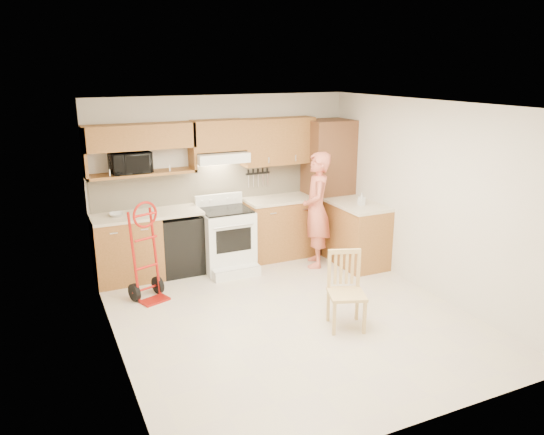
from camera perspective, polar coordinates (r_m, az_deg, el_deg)
floor at (r=6.48m, az=1.89°, el=-10.61°), size 4.00×4.50×0.02m
ceiling at (r=5.80m, az=2.12°, el=12.24°), size 4.00×4.50×0.02m
wall_back at (r=8.04m, az=-5.29°, el=4.18°), size 4.00×0.02×2.50m
wall_front at (r=4.24m, az=16.00°, el=-7.42°), size 4.00×0.02×2.50m
wall_left at (r=5.45m, az=-17.23°, el=-2.26°), size 0.02×4.50×2.50m
wall_right at (r=7.13m, az=16.59°, el=2.03°), size 0.02×4.50×2.50m
backsplash at (r=8.03m, az=-5.22°, el=3.79°), size 3.92×0.03×0.55m
lower_cab_left at (r=7.60m, az=-15.41°, el=-3.33°), size 0.90×0.60×0.90m
dishwasher at (r=7.75m, az=-9.94°, el=-2.80°), size 0.60×0.60×0.85m
lower_cab_right at (r=8.27m, az=1.00°, el=-1.14°), size 1.14×0.60×0.90m
countertop_left at (r=7.51m, az=-13.43°, el=0.35°), size 1.50×0.63×0.04m
countertop_right at (r=8.15m, az=1.01°, el=2.02°), size 1.14×0.63×0.04m
cab_return_right at (r=8.03m, az=9.10°, el=-1.89°), size 0.60×1.00×0.90m
countertop_return at (r=7.90m, az=9.25°, el=1.36°), size 0.63×1.00×0.04m
pantry_tall at (r=8.50m, az=6.01°, el=3.42°), size 0.70×0.60×2.10m
upper_cab_left at (r=7.43m, az=-14.18°, el=8.50°), size 1.50×0.33×0.34m
upper_shelf_mw at (r=7.51m, az=-13.91°, el=4.64°), size 1.50×0.33×0.04m
upper_cab_center at (r=7.73m, az=-5.83°, el=8.87°), size 0.76×0.33×0.44m
upper_cab_right at (r=8.10m, az=0.62°, el=8.28°), size 1.14×0.33×0.70m
range_hood at (r=7.71m, az=-5.60°, el=6.53°), size 0.76×0.46×0.14m
knife_strip at (r=8.19m, az=-1.52°, el=4.38°), size 0.40×0.05×0.29m
microwave at (r=7.46m, az=-15.10°, el=5.77°), size 0.56×0.41×0.29m
range at (r=7.69m, az=-4.83°, el=-1.88°), size 0.73×0.96×1.07m
person at (r=7.78m, az=4.84°, el=0.82°), size 0.64×0.74×1.72m
hand_truck at (r=6.84m, az=-13.29°, el=-4.12°), size 0.58×0.55×1.17m
dining_chair at (r=6.07m, az=8.10°, el=-7.94°), size 0.52×0.54×0.89m
soap_bottle at (r=7.80m, az=9.68°, el=1.97°), size 0.08×0.09×0.18m
bowl at (r=7.43m, az=-16.48°, el=0.31°), size 0.23×0.23×0.05m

